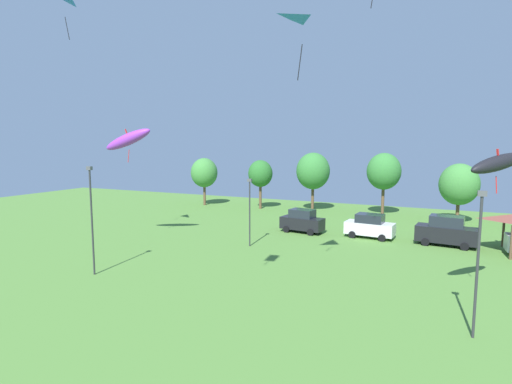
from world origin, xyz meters
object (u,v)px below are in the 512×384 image
(light_post_2, at_px, (92,215))
(treeline_tree_2, at_px, (313,171))
(treeline_tree_3, at_px, (384,172))
(kite_flying_9, at_px, (310,30))
(kite_flying_6, at_px, (498,163))
(parked_car_leftmost, at_px, (302,221))
(light_post_0, at_px, (250,208))
(treeline_tree_4, at_px, (459,184))
(light_post_3, at_px, (478,257))
(treeline_tree_0, at_px, (204,173))
(parked_car_third_from_left, at_px, (446,231))
(parked_car_second_from_left, at_px, (370,226))
(kite_flying_0, at_px, (59,7))
(treeline_tree_1, at_px, (260,174))
(kite_flying_4, at_px, (128,139))

(light_post_2, relative_size, treeline_tree_2, 0.95)
(treeline_tree_2, bearing_deg, treeline_tree_3, 2.28)
(kite_flying_9, height_order, light_post_2, kite_flying_9)
(kite_flying_6, xyz_separation_m, parked_car_leftmost, (-14.54, 13.26, -6.45))
(light_post_0, distance_m, treeline_tree_2, 20.00)
(kite_flying_9, height_order, light_post_0, kite_flying_9)
(light_post_0, xyz_separation_m, treeline_tree_4, (16.25, 18.52, 0.99))
(light_post_2, bearing_deg, light_post_3, 1.57)
(light_post_3, relative_size, treeline_tree_0, 0.98)
(light_post_3, bearing_deg, treeline_tree_0, 138.05)
(treeline_tree_0, bearing_deg, treeline_tree_3, 4.94)
(parked_car_third_from_left, bearing_deg, parked_car_second_from_left, -176.31)
(treeline_tree_2, bearing_deg, treeline_tree_4, -4.70)
(parked_car_leftmost, xyz_separation_m, treeline_tree_4, (13.90, 11.61, 3.11))
(kite_flying_0, bearing_deg, light_post_2, -29.48)
(treeline_tree_2, bearing_deg, kite_flying_9, -73.88)
(parked_car_second_from_left, xyz_separation_m, treeline_tree_4, (7.57, 11.18, 3.14))
(treeline_tree_4, bearing_deg, treeline_tree_3, 167.93)
(kite_flying_6, distance_m, parked_car_second_from_left, 17.23)
(parked_car_third_from_left, relative_size, light_post_0, 0.87)
(kite_flying_6, xyz_separation_m, parked_car_second_from_left, (-8.21, 13.70, -6.48))
(treeline_tree_0, relative_size, treeline_tree_2, 0.89)
(treeline_tree_0, bearing_deg, parked_car_leftmost, -31.80)
(light_post_2, relative_size, treeline_tree_1, 1.10)
(parked_car_third_from_left, bearing_deg, treeline_tree_3, 123.75)
(kite_flying_6, bearing_deg, kite_flying_9, -161.21)
(kite_flying_9, relative_size, treeline_tree_4, 0.39)
(treeline_tree_1, xyz_separation_m, treeline_tree_4, (23.56, 0.00, -0.44))
(kite_flying_4, height_order, parked_car_third_from_left, kite_flying_4)
(treeline_tree_4, bearing_deg, light_post_3, -90.60)
(kite_flying_6, height_order, kite_flying_9, kite_flying_9)
(light_post_2, bearing_deg, parked_car_leftmost, 64.79)
(light_post_0, relative_size, treeline_tree_1, 0.88)
(kite_flying_6, height_order, light_post_3, kite_flying_6)
(treeline_tree_2, xyz_separation_m, treeline_tree_4, (16.77, -1.38, -0.90))
(treeline_tree_2, bearing_deg, light_post_0, -88.50)
(light_post_2, relative_size, treeline_tree_0, 1.07)
(kite_flying_6, xyz_separation_m, treeline_tree_3, (-8.72, 26.60, -2.27))
(kite_flying_0, height_order, parked_car_second_from_left, kite_flying_0)
(kite_flying_4, distance_m, light_post_0, 12.00)
(light_post_0, relative_size, light_post_3, 0.87)
(light_post_2, distance_m, treeline_tree_2, 31.41)
(parked_car_second_from_left, height_order, treeline_tree_4, treeline_tree_4)
(light_post_3, height_order, treeline_tree_0, treeline_tree_0)
(light_post_0, distance_m, treeline_tree_0, 24.14)
(kite_flying_4, xyz_separation_m, light_post_3, (26.08, -7.42, -5.26))
(treeline_tree_1, bearing_deg, treeline_tree_4, 0.00)
(kite_flying_6, xyz_separation_m, light_post_0, (-16.89, 6.36, -4.33))
(kite_flying_6, relative_size, parked_car_leftmost, 0.72)
(kite_flying_9, xyz_separation_m, treeline_tree_4, (8.30, 27.92, -10.04))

